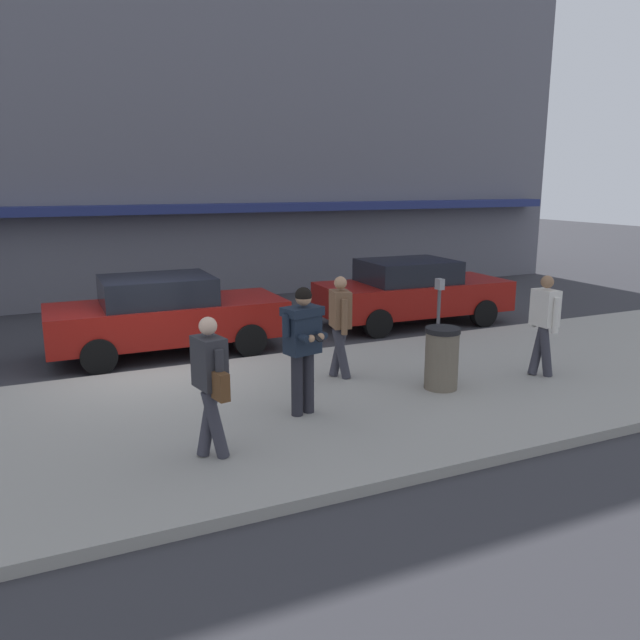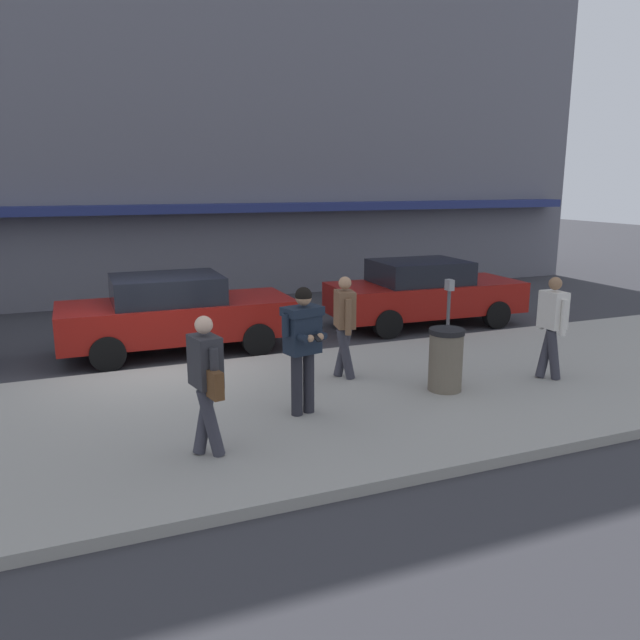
# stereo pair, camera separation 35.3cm
# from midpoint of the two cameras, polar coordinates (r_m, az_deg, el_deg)

# --- Properties ---
(ground_plane) EXTENTS (80.00, 80.00, 0.00)m
(ground_plane) POSITION_cam_midpoint_polar(r_m,az_deg,el_deg) (11.56, -13.49, -4.53)
(ground_plane) COLOR #333338
(sidewalk) EXTENTS (32.00, 5.30, 0.14)m
(sidewalk) POSITION_cam_midpoint_polar(r_m,az_deg,el_deg) (9.11, -4.37, -8.44)
(sidewalk) COLOR #99968E
(sidewalk) RESTS_ON ground
(curb_paint_line) EXTENTS (28.00, 0.12, 0.01)m
(curb_paint_line) POSITION_cam_midpoint_polar(r_m,az_deg,el_deg) (11.78, -8.72, -3.98)
(curb_paint_line) COLOR silver
(curb_paint_line) RESTS_ON ground
(storefront_facade) EXTENTS (28.00, 4.70, 10.38)m
(storefront_facade) POSITION_cam_midpoint_polar(r_m,az_deg,el_deg) (19.70, -15.35, 17.55)
(storefront_facade) COLOR slate
(storefront_facade) RESTS_ON ground
(parked_sedan_mid) EXTENTS (4.51, 1.96, 1.54)m
(parked_sedan_mid) POSITION_cam_midpoint_polar(r_m,az_deg,el_deg) (12.59, -12.32, 0.65)
(parked_sedan_mid) COLOR maroon
(parked_sedan_mid) RESTS_ON ground
(parked_sedan_far) EXTENTS (4.56, 2.05, 1.54)m
(parked_sedan_far) POSITION_cam_midpoint_polar(r_m,az_deg,el_deg) (14.83, 10.16, 2.52)
(parked_sedan_far) COLOR maroon
(parked_sedan_far) RESTS_ON ground
(man_texting_on_phone) EXTENTS (0.63, 0.64, 1.81)m
(man_texting_on_phone) POSITION_cam_midpoint_polar(r_m,az_deg,el_deg) (8.52, -0.38, -1.56)
(man_texting_on_phone) COLOR #23232B
(man_texting_on_phone) RESTS_ON sidewalk
(pedestrian_in_light_coat) EXTENTS (0.33, 0.60, 1.70)m
(pedestrian_in_light_coat) POSITION_cam_midpoint_polar(r_m,az_deg,el_deg) (10.86, 21.35, -0.12)
(pedestrian_in_light_coat) COLOR #33333D
(pedestrian_in_light_coat) RESTS_ON sidewalk
(pedestrian_with_bag) EXTENTS (0.38, 0.72, 1.70)m
(pedestrian_with_bag) POSITION_cam_midpoint_polar(r_m,az_deg,el_deg) (7.34, -8.99, -5.23)
(pedestrian_with_bag) COLOR #33333D
(pedestrian_with_bag) RESTS_ON sidewalk
(pedestrian_dark_coat) EXTENTS (0.38, 0.59, 1.70)m
(pedestrian_dark_coat) POSITION_cam_midpoint_polar(r_m,az_deg,el_deg) (10.17, 3.26, -0.07)
(pedestrian_dark_coat) COLOR #33333D
(pedestrian_dark_coat) RESTS_ON sidewalk
(parking_meter) EXTENTS (0.12, 0.18, 1.27)m
(parking_meter) POSITION_cam_midpoint_polar(r_m,az_deg,el_deg) (12.85, 12.47, 1.69)
(parking_meter) COLOR #4C4C51
(parking_meter) RESTS_ON sidewalk
(trash_bin) EXTENTS (0.55, 0.55, 0.98)m
(trash_bin) POSITION_cam_midpoint_polar(r_m,az_deg,el_deg) (9.89, 12.43, -3.55)
(trash_bin) COLOR #665B4C
(trash_bin) RESTS_ON sidewalk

